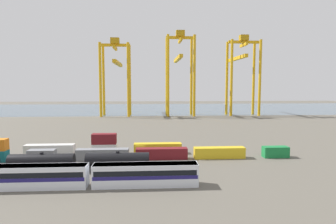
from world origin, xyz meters
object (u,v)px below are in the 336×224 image
at_px(freight_tank_row, 42,163).
at_px(gantry_crane_east, 242,67).
at_px(passenger_train, 90,175).
at_px(shipping_container_8, 50,150).
at_px(gantry_crane_central, 180,65).
at_px(gantry_crane_west, 116,69).

bearing_deg(freight_tank_row, gantry_crane_east, 56.03).
xyz_separation_m(passenger_train, gantry_crane_east, (64.59, 121.33, 26.20)).
bearing_deg(gantry_crane_east, shipping_container_8, -129.26).
height_order(passenger_train, gantry_crane_east, gantry_crane_east).
distance_m(passenger_train, shipping_container_8, 28.35).
bearing_deg(passenger_train, freight_tank_row, 141.88).
relative_size(shipping_container_8, gantry_crane_central, 0.25).
xyz_separation_m(gantry_crane_west, gantry_crane_east, (73.82, -0.46, 1.64)).
bearing_deg(shipping_container_8, gantry_crane_east, 50.74).
relative_size(shipping_container_8, gantry_crane_west, 0.27).
distance_m(gantry_crane_central, gantry_crane_east, 36.92).
height_order(passenger_train, shipping_container_8, passenger_train).
bearing_deg(gantry_crane_central, shipping_container_8, -113.60).
xyz_separation_m(freight_tank_row, gantry_crane_east, (75.82, 112.52, 26.40)).
xyz_separation_m(shipping_container_8, gantry_crane_west, (5.62, 97.65, 25.40)).
height_order(freight_tank_row, shipping_container_8, freight_tank_row).
xyz_separation_m(shipping_container_8, gantry_crane_east, (79.44, 97.19, 27.04)).
bearing_deg(freight_tank_row, passenger_train, -38.12).
xyz_separation_m(passenger_train, shipping_container_8, (-14.85, 24.14, -0.84)).
distance_m(shipping_container_8, gantry_crane_west, 101.06).
relative_size(freight_tank_row, gantry_crane_east, 0.92).
height_order(freight_tank_row, gantry_crane_east, gantry_crane_east).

